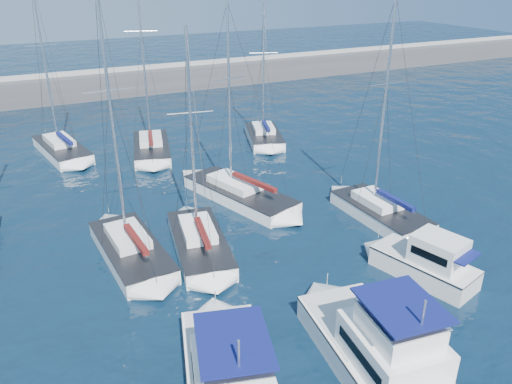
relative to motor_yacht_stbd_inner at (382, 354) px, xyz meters
name	(u,v)px	position (x,y,z in m)	size (l,w,h in m)	color
ground	(294,319)	(-1.39, 4.81, -1.13)	(220.00, 220.00, 0.00)	black
breakwater	(98,88)	(-1.39, 56.81, -0.08)	(160.00, 6.00, 4.45)	#424244
motor_yacht_stbd_inner	(382,354)	(0.00, 0.00, 0.00)	(4.69, 9.00, 4.69)	white
motor_yacht_stbd_outer	(428,264)	(6.99, 4.59, -0.19)	(3.82, 6.09, 3.20)	silver
sailboat_mid_b	(131,250)	(-7.24, 14.03, -0.60)	(3.59, 8.26, 15.91)	silver
sailboat_mid_c	(200,243)	(-3.29, 13.01, -0.62)	(4.27, 8.26, 13.51)	white
sailboat_mid_d	(239,194)	(1.90, 18.56, -0.63)	(5.89, 10.09, 14.19)	white
sailboat_mid_e	(380,212)	(9.33, 11.50, -0.61)	(3.28, 7.61, 14.70)	white
sailboat_back_a	(62,149)	(-8.71, 34.73, -0.61)	(4.54, 9.01, 15.57)	white
sailboat_back_b	(151,148)	(-1.20, 31.42, -0.58)	(5.05, 8.86, 17.44)	silver
sailboat_back_c	(264,136)	(9.76, 29.87, -0.61)	(5.12, 7.63, 13.54)	white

